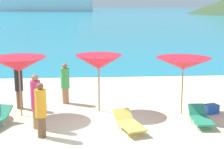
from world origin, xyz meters
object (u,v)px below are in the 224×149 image
(umbrella_2, at_px, (99,62))
(lounge_chair_1, at_px, (129,123))
(beachgoer_1, at_px, (65,83))
(beachgoer_2, at_px, (41,109))
(beachgoer_3, at_px, (19,83))
(beachgoer_0, at_px, (36,100))
(umbrella_3, at_px, (183,64))
(umbrella_1, at_px, (19,64))
(lounge_chair_5, at_px, (200,117))
(cooler_box, at_px, (211,109))

(umbrella_2, height_order, lounge_chair_1, umbrella_2)
(beachgoer_1, bearing_deg, beachgoer_2, 75.16)
(beachgoer_3, bearing_deg, beachgoer_1, 40.86)
(beachgoer_1, height_order, beachgoer_3, beachgoer_3)
(beachgoer_0, bearing_deg, beachgoer_1, -29.85)
(lounge_chair_1, distance_m, beachgoer_2, 2.84)
(umbrella_3, bearing_deg, beachgoer_0, -167.08)
(umbrella_1, height_order, umbrella_3, umbrella_1)
(umbrella_3, height_order, lounge_chair_5, umbrella_3)
(cooler_box, bearing_deg, lounge_chair_5, -141.01)
(beachgoer_1, xyz_separation_m, cooler_box, (5.54, -1.74, -0.71))
(lounge_chair_5, xyz_separation_m, beachgoer_3, (-6.49, 2.32, 0.75))
(umbrella_2, relative_size, umbrella_3, 1.00)
(umbrella_1, relative_size, beachgoer_0, 1.20)
(umbrella_3, height_order, beachgoer_0, umbrella_3)
(beachgoer_0, bearing_deg, beachgoer_3, 8.40)
(lounge_chair_5, relative_size, beachgoer_1, 0.80)
(lounge_chair_5, bearing_deg, cooler_box, 57.14)
(umbrella_1, xyz_separation_m, beachgoer_0, (0.77, -1.38, -0.95))
(umbrella_2, xyz_separation_m, umbrella_3, (3.06, -0.55, 0.01))
(umbrella_2, height_order, beachgoer_3, umbrella_2)
(beachgoer_2, height_order, beachgoer_3, beachgoer_3)
(umbrella_3, relative_size, beachgoer_3, 1.15)
(umbrella_2, distance_m, lounge_chair_1, 2.83)
(umbrella_3, xyz_separation_m, lounge_chair_1, (-2.17, -1.57, -1.65))
(lounge_chair_5, distance_m, beachgoer_3, 6.93)
(lounge_chair_1, relative_size, beachgoer_2, 0.96)
(umbrella_3, distance_m, beachgoer_2, 5.38)
(umbrella_3, bearing_deg, umbrella_2, 169.73)
(umbrella_3, xyz_separation_m, cooler_box, (1.13, -0.03, -1.74))
(umbrella_2, xyz_separation_m, cooler_box, (4.19, -0.58, -1.73))
(umbrella_3, relative_size, beachgoer_1, 1.29)
(umbrella_2, height_order, beachgoer_1, umbrella_2)
(lounge_chair_5, xyz_separation_m, cooler_box, (0.80, 1.19, -0.09))
(umbrella_3, distance_m, lounge_chair_1, 3.14)
(umbrella_1, distance_m, beachgoer_0, 1.84)
(beachgoer_1, height_order, beachgoer_2, beachgoer_2)
(lounge_chair_5, xyz_separation_m, beachgoer_0, (-5.49, 0.03, 0.71))
(beachgoer_0, xyz_separation_m, beachgoer_2, (0.26, -0.78, -0.07))
(umbrella_2, distance_m, lounge_chair_5, 4.16)
(umbrella_3, relative_size, cooler_box, 4.34)
(beachgoer_1, relative_size, beachgoer_3, 0.89)
(umbrella_2, height_order, beachgoer_0, umbrella_2)
(beachgoer_2, bearing_deg, umbrella_3, 115.71)
(umbrella_3, distance_m, beachgoer_0, 5.38)
(beachgoer_0, bearing_deg, beachgoer_2, -176.65)
(umbrella_1, height_order, beachgoer_2, umbrella_1)
(cooler_box, bearing_deg, beachgoer_1, 145.66)
(lounge_chair_5, bearing_deg, beachgoer_1, 149.50)
(lounge_chair_5, height_order, beachgoer_2, beachgoer_2)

